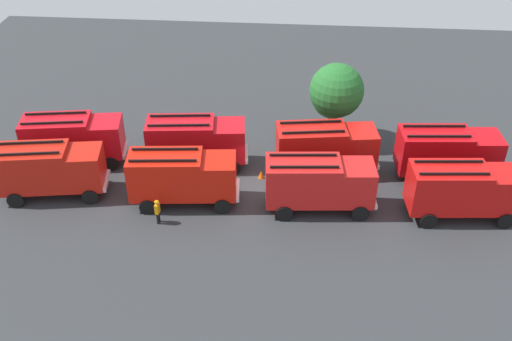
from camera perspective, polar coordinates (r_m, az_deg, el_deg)
The scene contains 16 objects.
ground_plane at distance 41.55m, azimuth 0.00°, elevation -1.59°, with size 63.90×63.90×0.00m, color #2D3033.
fire_truck_0 at distance 41.96m, azimuth -19.29°, elevation 0.19°, with size 7.49×3.66×3.88m.
fire_truck_1 at distance 39.20m, azimuth -7.13°, elevation -0.51°, with size 7.40×3.30×3.88m.
fire_truck_2 at distance 38.53m, azimuth 6.07°, elevation -1.12°, with size 7.38×3.25×3.88m.
fire_truck_3 at distance 39.95m, azimuth 19.33°, elevation -1.69°, with size 7.38×3.23×3.88m.
fire_truck_4 at distance 44.99m, azimuth -17.21°, elevation 3.06°, with size 7.49×3.66×3.88m.
fire_truck_5 at distance 42.87m, azimuth -5.83°, elevation 2.91°, with size 7.42×3.37×3.88m.
fire_truck_6 at distance 42.19m, azimuth 6.71°, elevation 2.29°, with size 7.48×3.60×3.88m.
fire_truck_7 at distance 43.49m, azimuth 17.97°, elevation 1.75°, with size 7.37×3.22×3.88m.
firefighter_0 at distance 42.61m, azimuth 18.12°, elevation -0.93°, with size 0.48×0.45×1.72m.
firefighter_1 at distance 38.36m, azimuth -9.46°, elevation -3.85°, with size 0.29×0.45×1.72m.
tree_0 at distance 46.06m, azimuth 7.38°, elevation 7.03°, with size 3.31×3.31×5.13m.
tree_1 at distance 45.16m, azimuth 7.76°, elevation 7.61°, with size 4.12×4.12×6.38m.
traffic_cone_0 at distance 44.89m, azimuth -11.17°, elevation 1.28°, with size 0.51×0.51×0.73m, color #F2600C.
traffic_cone_1 at distance 42.28m, azimuth 0.50°, elevation -0.38°, with size 0.42×0.42×0.60m, color #F2600C.
traffic_cone_2 at distance 41.69m, azimuth 5.90°, elevation -1.07°, with size 0.49×0.49×0.70m, color #F2600C.
Camera 1 is at (2.78, -33.50, 24.41)m, focal length 41.55 mm.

